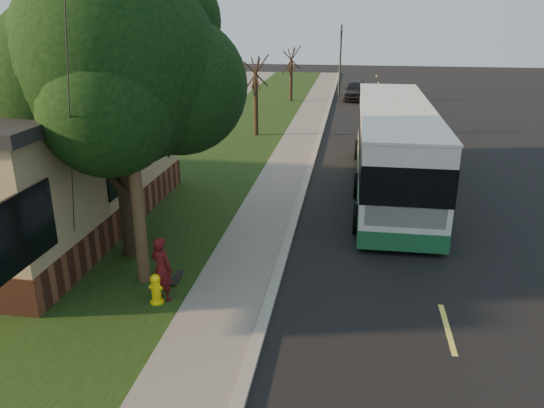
% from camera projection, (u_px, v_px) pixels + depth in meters
% --- Properties ---
extents(ground, '(120.00, 120.00, 0.00)m').
position_uv_depth(ground, '(266.00, 314.00, 12.10)').
color(ground, black).
rests_on(ground, ground).
extents(road, '(8.00, 80.00, 0.01)m').
position_uv_depth(road, '(408.00, 187.00, 20.82)').
color(road, black).
rests_on(road, ground).
extents(curb, '(0.25, 80.00, 0.12)m').
position_uv_depth(curb, '(306.00, 181.00, 21.37)').
color(curb, gray).
rests_on(curb, ground).
extents(sidewalk, '(2.00, 80.00, 0.08)m').
position_uv_depth(sidewalk, '(282.00, 180.00, 21.52)').
color(sidewalk, slate).
rests_on(sidewalk, ground).
extents(grass_verge, '(5.00, 80.00, 0.07)m').
position_uv_depth(grass_verge, '(198.00, 177.00, 22.01)').
color(grass_verge, black).
rests_on(grass_verge, ground).
extents(fire_hydrant, '(0.32, 0.32, 0.74)m').
position_uv_depth(fire_hydrant, '(156.00, 289.00, 12.32)').
color(fire_hydrant, yellow).
rests_on(fire_hydrant, grass_verge).
extents(utility_pole, '(2.86, 3.21, 9.07)m').
position_uv_depth(utility_pole, '(128.00, 100.00, 11.90)').
color(utility_pole, '#473321').
rests_on(utility_pole, ground).
extents(leafy_tree, '(6.30, 6.00, 7.80)m').
position_uv_depth(leafy_tree, '(120.00, 68.00, 13.38)').
color(leafy_tree, black).
rests_on(leafy_tree, grass_verge).
extents(bare_tree_near, '(1.38, 1.21, 4.31)m').
position_uv_depth(bare_tree_near, '(256.00, 97.00, 28.57)').
color(bare_tree_near, black).
rests_on(bare_tree_near, grass_verge).
extents(bare_tree_far, '(1.38, 1.21, 4.03)m').
position_uv_depth(bare_tree_far, '(291.00, 75.00, 39.70)').
color(bare_tree_far, black).
rests_on(bare_tree_far, grass_verge).
extents(traffic_signal, '(0.18, 0.22, 5.50)m').
position_uv_depth(traffic_signal, '(340.00, 55.00, 42.52)').
color(traffic_signal, '#2D2D30').
rests_on(traffic_signal, ground).
extents(transit_bus, '(2.79, 12.09, 3.27)m').
position_uv_depth(transit_bus, '(393.00, 146.00, 19.87)').
color(transit_bus, beige).
rests_on(transit_bus, ground).
extents(skateboarder, '(0.68, 0.56, 1.59)m').
position_uv_depth(skateboarder, '(162.00, 269.00, 12.34)').
color(skateboarder, '#470E11').
rests_on(skateboarder, grass_verge).
extents(skateboard_main, '(0.24, 0.80, 0.07)m').
position_uv_depth(skateboard_main, '(177.00, 278.00, 13.48)').
color(skateboard_main, black).
rests_on(skateboard_main, grass_verge).
extents(dumpster, '(1.49, 1.29, 1.13)m').
position_uv_depth(dumpster, '(67.00, 192.00, 18.38)').
color(dumpster, black).
rests_on(dumpster, building_lot).
extents(distant_car, '(1.91, 4.39, 1.47)m').
position_uv_depth(distant_car, '(356.00, 90.00, 41.15)').
color(distant_car, black).
rests_on(distant_car, ground).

